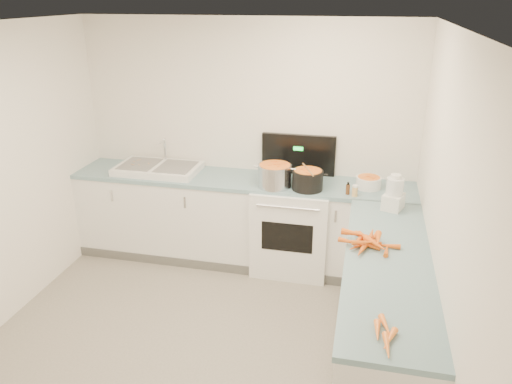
% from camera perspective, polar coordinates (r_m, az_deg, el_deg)
% --- Properties ---
extents(floor, '(3.50, 4.00, 0.00)m').
position_cam_1_polar(floor, '(4.16, -7.84, -18.90)').
color(floor, gray).
rests_on(floor, ground).
extents(ceiling, '(3.50, 4.00, 0.00)m').
position_cam_1_polar(ceiling, '(3.17, -10.24, 17.85)').
color(ceiling, white).
rests_on(ceiling, ground).
extents(wall_back, '(3.50, 0.00, 2.50)m').
position_cam_1_polar(wall_back, '(5.28, -1.01, 5.83)').
color(wall_back, white).
rests_on(wall_back, ground).
extents(wall_right, '(0.00, 4.00, 2.50)m').
position_cam_1_polar(wall_right, '(3.31, 20.80, -5.77)').
color(wall_right, white).
rests_on(wall_right, ground).
extents(counter_back, '(3.50, 0.62, 0.94)m').
position_cam_1_polar(counter_back, '(5.28, -1.73, -3.22)').
color(counter_back, white).
rests_on(counter_back, ground).
extents(counter_right, '(0.62, 2.20, 0.94)m').
position_cam_1_polar(counter_right, '(3.93, 14.30, -13.59)').
color(counter_right, white).
rests_on(counter_right, ground).
extents(stove, '(0.76, 0.65, 1.36)m').
position_cam_1_polar(stove, '(5.16, 4.16, -3.81)').
color(stove, white).
rests_on(stove, ground).
extents(sink, '(0.86, 0.52, 0.31)m').
position_cam_1_polar(sink, '(5.37, -11.13, 2.66)').
color(sink, white).
rests_on(sink, counter_back).
extents(steel_pot, '(0.42, 0.42, 0.24)m').
position_cam_1_polar(steel_pot, '(4.85, 2.15, 1.77)').
color(steel_pot, silver).
rests_on(steel_pot, stove).
extents(black_pot, '(0.34, 0.34, 0.21)m').
position_cam_1_polar(black_pot, '(4.80, 5.91, 1.27)').
color(black_pot, black).
rests_on(black_pot, stove).
extents(wooden_spoon, '(0.15, 0.34, 0.02)m').
position_cam_1_polar(wooden_spoon, '(4.77, 5.96, 2.57)').
color(wooden_spoon, '#AD7A47').
rests_on(wooden_spoon, black_pot).
extents(mixing_bowl, '(0.28, 0.28, 0.11)m').
position_cam_1_polar(mixing_bowl, '(4.94, 12.73, 1.07)').
color(mixing_bowl, white).
rests_on(mixing_bowl, counter_back).
extents(extract_bottle, '(0.04, 0.04, 0.10)m').
position_cam_1_polar(extract_bottle, '(4.75, 10.45, 0.29)').
color(extract_bottle, '#593319').
rests_on(extract_bottle, counter_back).
extents(spice_jar, '(0.05, 0.05, 0.09)m').
position_cam_1_polar(spice_jar, '(4.72, 11.23, 0.05)').
color(spice_jar, '#E5B266').
rests_on(spice_jar, counter_back).
extents(food_processor, '(0.21, 0.23, 0.32)m').
position_cam_1_polar(food_processor, '(4.48, 15.49, -0.27)').
color(food_processor, white).
rests_on(food_processor, counter_right).
extents(carrot_pile, '(0.46, 0.44, 0.09)m').
position_cam_1_polar(carrot_pile, '(3.82, 12.60, -5.55)').
color(carrot_pile, orange).
rests_on(carrot_pile, counter_right).
extents(peeled_carrots, '(0.14, 0.37, 0.04)m').
position_cam_1_polar(peeled_carrots, '(2.92, 14.53, -15.58)').
color(peeled_carrots, orange).
rests_on(peeled_carrots, counter_right).
extents(peelings, '(0.23, 0.24, 0.01)m').
position_cam_1_polar(peelings, '(5.46, -13.37, 3.22)').
color(peelings, tan).
rests_on(peelings, sink).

